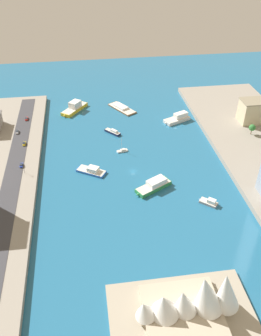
% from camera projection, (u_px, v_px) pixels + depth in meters
% --- Properties ---
extents(ground_plane, '(440.00, 440.00, 0.00)m').
position_uv_depth(ground_plane, '(133.00, 171.00, 231.76)').
color(ground_plane, '#23668E').
extents(peninsula_point, '(60.95, 37.76, 2.00)m').
position_uv_depth(peninsula_point, '(182.00, 316.00, 147.95)').
color(peninsula_point, '#A89E89').
rests_on(peninsula_point, ground_plane).
extents(road_strip, '(11.27, 228.00, 0.15)m').
position_uv_depth(road_strip, '(13.00, 177.00, 220.89)').
color(road_strip, '#38383D').
rests_on(road_strip, quay_east).
extents(ferry_white_commuter, '(23.46, 16.67, 6.37)m').
position_uv_depth(ferry_white_commuter, '(178.00, 118.00, 286.57)').
color(ferry_white_commuter, silver).
rests_on(ferry_white_commuter, ground_plane).
extents(catamaran_blue, '(20.05, 16.15, 4.27)m').
position_uv_depth(catamaran_blue, '(92.00, 171.00, 230.09)').
color(catamaran_blue, blue).
rests_on(catamaran_blue, ground_plane).
extents(ferry_yellow_fast, '(23.20, 26.92, 7.88)m').
position_uv_depth(ferry_yellow_fast, '(75.00, 108.00, 301.12)').
color(ferry_yellow_fast, yellow).
rests_on(ferry_yellow_fast, ground_plane).
extents(ferry_green_doubledeck, '(24.41, 17.83, 5.76)m').
position_uv_depth(ferry_green_doubledeck, '(154.00, 185.00, 216.42)').
color(ferry_green_doubledeck, '#2D8C4C').
rests_on(ferry_green_doubledeck, ground_plane).
extents(yacht_sleek_gray, '(10.93, 10.30, 3.80)m').
position_uv_depth(yacht_sleek_gray, '(209.00, 202.00, 205.24)').
color(yacht_sleek_gray, '#999EA3').
rests_on(yacht_sleek_gray, ground_plane).
extents(sailboat_small_white, '(8.53, 4.44, 11.21)m').
position_uv_depth(sailboat_small_white, '(122.00, 150.00, 250.54)').
color(sailboat_small_white, white).
rests_on(sailboat_small_white, ground_plane).
extents(patrol_launch_navy, '(12.00, 13.01, 3.41)m').
position_uv_depth(patrol_launch_navy, '(113.00, 132.00, 270.90)').
color(patrol_launch_navy, '#1E284C').
rests_on(patrol_launch_navy, ground_plane).
extents(barge_flat_brown, '(22.90, 28.80, 2.70)m').
position_uv_depth(barge_flat_brown, '(122.00, 108.00, 304.46)').
color(barge_flat_brown, brown).
rests_on(barge_flat_brown, ground_plane).
extents(office_block_beige, '(23.03, 15.70, 17.82)m').
position_uv_depth(office_block_beige, '(255.00, 111.00, 274.61)').
color(office_block_beige, '#C6B793').
rests_on(office_block_beige, quay_west).
extents(pickup_red, '(2.05, 5.16, 1.49)m').
position_uv_depth(pickup_red, '(27.00, 119.00, 281.25)').
color(pickup_red, black).
rests_on(pickup_red, road_strip).
extents(taxi_yellow_cab, '(1.99, 5.06, 1.66)m').
position_uv_depth(taxi_yellow_cab, '(24.00, 144.00, 251.08)').
color(taxi_yellow_cab, black).
rests_on(taxi_yellow_cab, road_strip).
extents(hatchback_blue, '(2.17, 4.49, 1.63)m').
position_uv_depth(hatchback_blue, '(21.00, 165.00, 229.74)').
color(hatchback_blue, black).
rests_on(hatchback_blue, road_strip).
extents(sedan_silver, '(1.94, 4.87, 1.60)m').
position_uv_depth(sedan_silver, '(17.00, 132.00, 264.36)').
color(sedan_silver, black).
rests_on(sedan_silver, road_strip).
extents(traffic_light_waterfront, '(0.36, 0.36, 6.50)m').
position_uv_depth(traffic_light_waterfront, '(24.00, 167.00, 221.87)').
color(traffic_light_waterfront, black).
rests_on(traffic_light_waterfront, quay_east).
extents(opera_landmark, '(44.66, 29.06, 23.56)m').
position_uv_depth(opera_landmark, '(192.00, 301.00, 142.67)').
color(opera_landmark, '#BCAD93').
rests_on(opera_landmark, peninsula_point).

